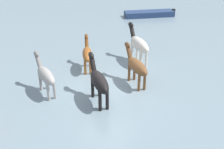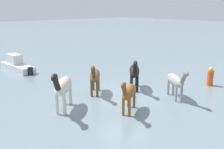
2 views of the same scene
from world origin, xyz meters
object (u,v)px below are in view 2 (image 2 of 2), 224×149
at_px(boat_motor_center, 17,66).
at_px(buoy_channel_marker, 210,77).
at_px(horse_chestnut_trailing, 95,76).
at_px(horse_dark_mare, 63,87).
at_px(horse_mid_herd, 129,92).
at_px(horse_gray_outer, 134,71).
at_px(horse_pinto_flank, 176,81).

relative_size(boat_motor_center, buoy_channel_marker, 3.34).
relative_size(horse_chestnut_trailing, boat_motor_center, 0.50).
distance_m(horse_dark_mare, boat_motor_center, 8.92).
bearing_deg(horse_mid_herd, boat_motor_center, -118.25).
height_order(horse_dark_mare, horse_chestnut_trailing, horse_dark_mare).
bearing_deg(buoy_channel_marker, boat_motor_center, 30.80).
bearing_deg(boat_motor_center, horse_chestnut_trailing, -176.30).
bearing_deg(horse_chestnut_trailing, horse_gray_outer, 110.72).
relative_size(horse_gray_outer, boat_motor_center, 0.53).
bearing_deg(boat_motor_center, buoy_channel_marker, -152.05).
xyz_separation_m(horse_mid_herd, buoy_channel_marker, (-0.60, -6.44, -0.41)).
distance_m(horse_mid_herd, boat_motor_center, 10.94).
bearing_deg(horse_mid_herd, buoy_channel_marker, 144.11).
distance_m(horse_gray_outer, buoy_channel_marker, 4.67).
relative_size(horse_gray_outer, horse_chestnut_trailing, 1.05).
bearing_deg(horse_gray_outer, boat_motor_center, -114.83).
relative_size(horse_pinto_flank, horse_mid_herd, 1.01).
xyz_separation_m(horse_mid_herd, boat_motor_center, (10.92, 0.43, -0.62)).
xyz_separation_m(horse_gray_outer, horse_chestnut_trailing, (0.91, 2.14, -0.05)).
distance_m(horse_dark_mare, horse_pinto_flank, 5.64).
height_order(horse_chestnut_trailing, boat_motor_center, horse_chestnut_trailing).
relative_size(horse_pinto_flank, boat_motor_center, 0.54).
height_order(horse_gray_outer, horse_mid_herd, horse_gray_outer).
relative_size(horse_dark_mare, horse_pinto_flank, 1.06).
distance_m(horse_chestnut_trailing, buoy_channel_marker, 6.95).
bearing_deg(horse_dark_mare, buoy_channel_marker, 118.02).
distance_m(horse_pinto_flank, horse_mid_herd, 3.03).
bearing_deg(boat_motor_center, horse_dark_mare, 167.02).
height_order(horse_gray_outer, horse_pinto_flank, horse_gray_outer).
bearing_deg(buoy_channel_marker, horse_gray_outer, 55.25).
height_order(horse_mid_herd, boat_motor_center, horse_mid_herd).
bearing_deg(boat_motor_center, horse_pinto_flank, -166.08).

